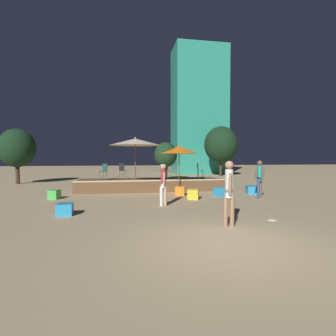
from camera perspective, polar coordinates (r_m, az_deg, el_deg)
ground_plane at (r=6.35m, az=12.95°, el=-16.05°), size 120.00×120.00×0.00m
wooden_deck at (r=16.16m, az=-3.87°, el=-3.63°), size 8.67×2.78×0.73m
patio_umbrella_0 at (r=14.74m, az=-7.13°, el=5.64°), size 2.87×2.87×3.13m
patio_umbrella_1 at (r=14.70m, az=2.43°, el=3.95°), size 2.07×2.07×2.71m
cube_seat_0 at (r=13.73m, az=-23.51°, el=-5.32°), size 0.56×0.56×0.44m
cube_seat_1 at (r=13.72m, az=11.06°, el=-5.11°), size 0.57×0.57×0.47m
cube_seat_2 at (r=13.90m, az=2.64°, el=-4.98°), size 0.61×0.61×0.47m
cube_seat_3 at (r=9.80m, az=-21.53°, el=-8.36°), size 0.53×0.53×0.41m
cube_seat_4 at (r=12.64m, az=5.52°, el=-5.70°), size 0.66×0.66×0.47m
cube_seat_5 at (r=15.07m, az=17.78°, el=-4.58°), size 0.65×0.65×0.44m
person_0 at (r=10.76m, az=-1.02°, el=-3.17°), size 0.30×0.51×1.72m
person_1 at (r=7.72m, az=13.14°, el=-4.64°), size 0.31×0.53×1.90m
person_2 at (r=13.45m, az=19.30°, el=-1.93°), size 0.33×0.49×1.85m
bistro_chair_0 at (r=15.80m, az=-0.47°, el=-0.32°), size 0.48×0.48×0.90m
bistro_chair_1 at (r=15.99m, az=-13.76°, el=-0.35°), size 0.48×0.48×0.90m
bistro_chair_2 at (r=17.08m, az=6.74°, el=-0.14°), size 0.40×0.40×0.90m
bistro_chair_3 at (r=16.80m, az=-9.92°, el=-0.19°), size 0.46×0.46×0.90m
frisbee_disc at (r=9.08m, az=21.72°, el=-10.43°), size 0.25×0.25×0.03m
background_tree_0 at (r=23.02m, az=-0.53°, el=2.86°), size 2.00×2.00×3.34m
background_tree_1 at (r=28.79m, az=11.43°, el=5.00°), size 3.55×3.55×5.33m
background_tree_2 at (r=22.72m, az=-30.02°, el=3.78°), size 2.63×2.63×4.16m
distant_building at (r=33.87m, az=6.76°, el=12.19°), size 6.47×4.18×15.64m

